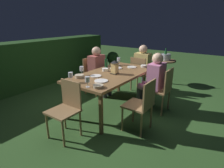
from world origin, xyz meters
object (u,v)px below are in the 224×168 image
(person_in_mustard, at_px, (143,65))
(wine_glass_c, at_px, (87,80))
(plate_c, at_px, (101,81))
(ice_bucket, at_px, (166,57))
(person_in_rust, at_px, (99,69))
(bowl_bread, at_px, (105,70))
(side_table, at_px, (165,68))
(potted_plant_by_hedge, at_px, (96,63))
(chair_side_left_b, at_px, (162,88))
(green_bottle_on_table, at_px, (106,63))
(dining_table, at_px, (112,76))
(wine_glass_b, at_px, (82,69))
(chair_side_left_a, at_px, (142,103))
(plate_b, at_px, (132,67))
(chair_head_near, at_px, (66,107))
(chair_head_far, at_px, (140,72))
(plate_a, at_px, (96,76))
(wine_glass_a, at_px, (119,60))
(bowl_dip, at_px, (98,86))
(person_in_pink, at_px, (153,79))
(plate_d, at_px, (116,68))
(bowl_salad, at_px, (79,76))
(chair_side_right_b, at_px, (93,74))
(bowl_olives, at_px, (144,66))
(lantern_centerpiece, at_px, (115,66))
(wine_glass_d, at_px, (71,75))
(potted_plant_corner, at_px, (113,59))

(person_in_mustard, distance_m, wine_glass_c, 2.27)
(plate_c, height_order, ice_bucket, ice_bucket)
(person_in_rust, relative_size, bowl_bread, 9.36)
(side_table, relative_size, ice_bucket, 1.97)
(potted_plant_by_hedge, bearing_deg, chair_side_left_b, -114.58)
(chair_side_left_b, xyz_separation_m, green_bottle_on_table, (-0.15, 1.22, 0.36))
(bowl_bread, bearing_deg, chair_side_left_b, -71.41)
(dining_table, relative_size, wine_glass_b, 11.22)
(chair_side_left_a, xyz_separation_m, plate_b, (1.07, 0.80, 0.26))
(chair_head_near, distance_m, potted_plant_by_hedge, 3.38)
(chair_head_far, relative_size, chair_side_left_a, 1.00)
(plate_a, bearing_deg, chair_side_left_a, -95.01)
(wine_glass_a, height_order, plate_a, wine_glass_a)
(person_in_mustard, bearing_deg, wine_glass_a, 156.51)
(bowl_dip, bearing_deg, plate_b, 8.74)
(potted_plant_by_hedge, bearing_deg, person_in_pink, -116.26)
(plate_d, bearing_deg, bowl_salad, 170.75)
(dining_table, bearing_deg, potted_plant_by_hedge, 47.62)
(chair_side_right_b, xyz_separation_m, plate_d, (-0.06, -0.72, 0.26))
(bowl_salad, distance_m, bowl_dip, 0.65)
(chair_head_near, bearing_deg, bowl_olives, -7.85)
(lantern_centerpiece, height_order, wine_glass_d, lantern_centerpiece)
(dining_table, xyz_separation_m, side_table, (2.14, -0.30, -0.23))
(dining_table, xyz_separation_m, wine_glass_b, (-0.44, 0.39, 0.17))
(bowl_bread, height_order, ice_bucket, ice_bucket)
(potted_plant_corner, bearing_deg, bowl_bread, -147.99)
(wine_glass_c, distance_m, plate_c, 0.36)
(plate_a, height_order, plate_b, same)
(person_in_pink, relative_size, bowl_bread, 9.36)
(chair_head_far, distance_m, wine_glass_b, 1.72)
(chair_side_right_b, distance_m, wine_glass_b, 1.06)
(person_in_pink, height_order, potted_plant_corner, person_in_pink)
(chair_head_far, height_order, plate_c, chair_head_far)
(wine_glass_d, height_order, plate_a, wine_glass_d)
(chair_head_near, relative_size, wine_glass_b, 5.15)
(bowl_dip, bearing_deg, wine_glass_d, 95.22)
(person_in_rust, distance_m, wine_glass_c, 1.55)
(dining_table, bearing_deg, wine_glass_a, 23.53)
(chair_head_near, xyz_separation_m, bowl_dip, (0.41, -0.30, 0.27))
(chair_head_near, bearing_deg, person_in_rust, 22.71)
(chair_head_far, xyz_separation_m, bowl_bread, (-1.14, 0.21, 0.28))
(chair_side_right_b, relative_size, person_in_rust, 0.76)
(chair_side_left_a, bearing_deg, wine_glass_d, 110.19)
(chair_side_right_b, xyz_separation_m, person_in_rust, (-0.00, -0.20, 0.15))
(chair_side_left_a, relative_size, ice_bucket, 2.53)
(plate_d, bearing_deg, chair_head_far, -10.90)
(person_in_rust, relative_size, bowl_olives, 8.97)
(person_in_pink, xyz_separation_m, potted_plant_by_hedge, (1.23, 2.50, -0.23))
(wine_glass_d, bearing_deg, bowl_salad, 13.67)
(chair_head_far, bearing_deg, chair_side_right_b, 131.35)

